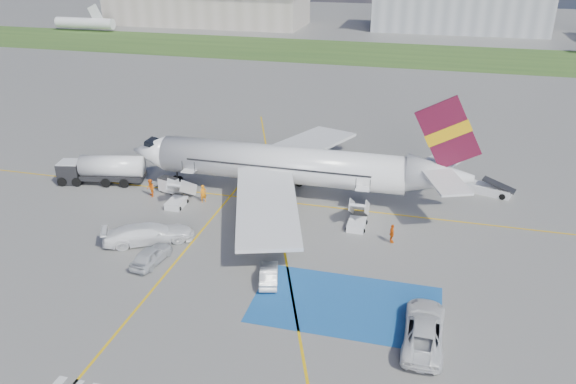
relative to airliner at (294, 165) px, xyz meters
name	(u,v)px	position (x,y,z in m)	size (l,w,h in m)	color
ground	(238,260)	(-1.51, -14.00, -3.39)	(400.00, 400.00, 0.00)	#60605E
grass_strip	(371,53)	(-1.51, 81.00, -3.39)	(400.00, 30.00, 0.01)	#2D4C1E
taxiway_line_main	(276,201)	(-1.51, -2.00, -3.39)	(120.00, 0.20, 0.01)	gold
taxiway_line_cross	(126,321)	(-6.51, -24.00, -3.39)	(0.20, 60.00, 0.01)	gold
taxiway_line_diag	(276,201)	(-1.51, -2.00, -3.39)	(0.20, 60.00, 0.01)	gold
staging_box	(346,304)	(8.49, -18.00, -3.39)	(14.00, 8.00, 0.01)	#185094
terminal_west	(207,7)	(-56.51, 116.00, 1.61)	(60.00, 22.00, 10.00)	#9D9487
terminal_centre	(460,9)	(18.49, 121.00, 2.61)	(48.00, 18.00, 12.00)	gray
airliner	(294,165)	(0.00, 0.00, 0.00)	(36.81, 32.95, 11.92)	silver
airstairs_fwd	(178,199)	(-11.01, -5.30, -2.77)	(1.90, 5.20, 3.60)	silver
airstairs_aft	(357,220)	(7.49, -5.30, -2.77)	(1.90, 5.20, 3.60)	silver
fuel_tanker	(103,172)	(-21.45, -2.23, -2.04)	(9.74, 4.32, 3.22)	black
gpu_cart	(169,185)	(-13.31, -2.62, -2.66)	(2.20, 1.69, 1.63)	silver
belt_loader	(486,189)	(19.82, 5.72, -2.97)	(5.87, 3.44, 1.70)	silver
car_silver_a	(151,255)	(-8.38, -16.33, -2.63)	(1.80, 4.47, 1.52)	#B7B9BE
car_silver_b	(269,274)	(2.00, -16.47, -2.73)	(1.40, 4.02, 1.33)	#A9ADB1
van_white_a	(424,326)	(14.23, -20.62, -2.31)	(2.67, 5.80, 2.17)	silver
van_white_b	(148,231)	(-10.26, -13.12, -2.22)	(2.44, 6.00, 2.35)	white
crew_fwd	(203,194)	(-8.70, -4.06, -2.44)	(0.69, 0.46, 1.90)	orange
crew_nose	(150,188)	(-14.63, -4.21, -2.42)	(0.95, 0.74, 1.95)	orange
crew_aft	(392,234)	(10.95, -7.69, -2.49)	(1.06, 0.44, 1.81)	#DE5A0B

